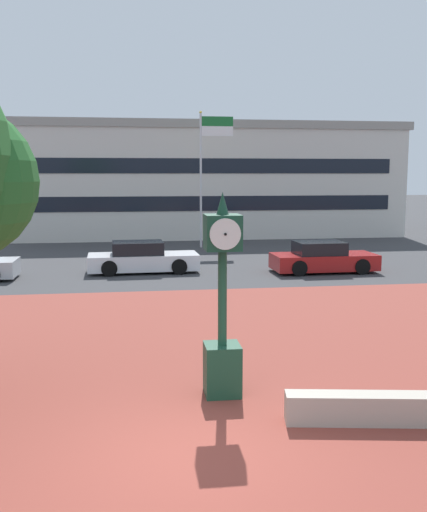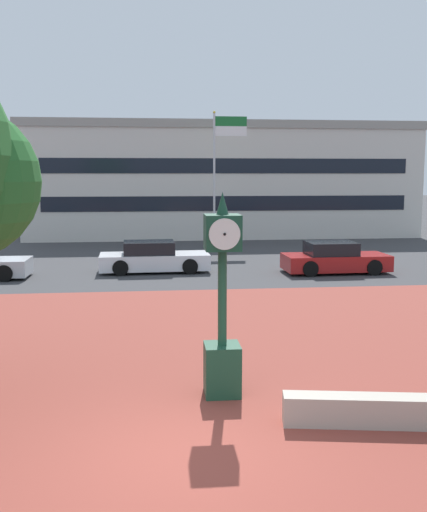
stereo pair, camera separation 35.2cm
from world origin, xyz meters
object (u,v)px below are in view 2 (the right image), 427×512
street_clock (222,311)px  car_street_near (153,258)px  flagpole_primary (219,164)px  civic_building (218,180)px  car_street_mid (334,259)px

street_clock → car_street_near: 14.12m
flagpole_primary → civic_building: size_ratio=0.29×
car_street_near → car_street_mid: size_ratio=1.06×
car_street_near → car_street_mid: bearing=80.4°
car_street_near → car_street_mid: (7.44, -1.05, -0.00)m
car_street_near → civic_building: (4.69, 16.50, 3.09)m
car_street_mid → civic_building: civic_building is taller
street_clock → civic_building: 30.82m
car_street_near → civic_building: 17.43m
civic_building → car_street_near: bearing=-105.8°
flagpole_primary → car_street_near: bearing=-114.9°
street_clock → car_street_mid: 14.48m
civic_building → flagpole_primary: bearing=-96.5°
car_street_mid → flagpole_primary: 10.59m
flagpole_primary → civic_building: bearing=83.5°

